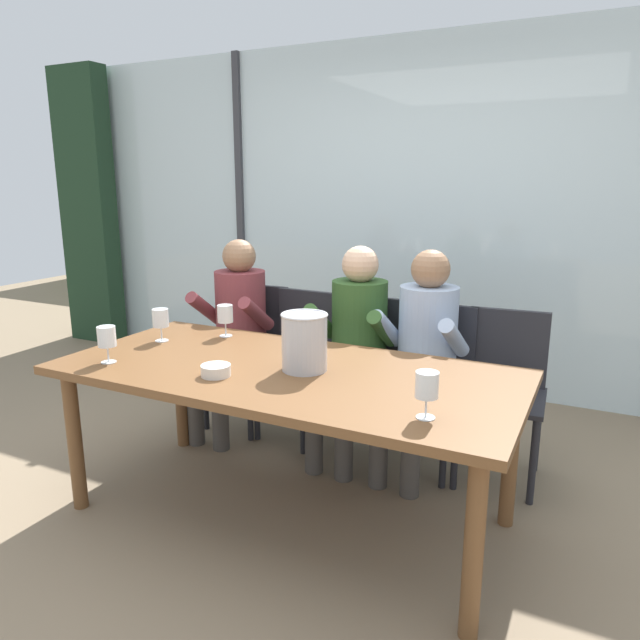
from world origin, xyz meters
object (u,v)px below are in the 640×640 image
object	(u,v)px
wine_glass_center_pour	(225,315)
wine_glass_by_right_taster	(161,319)
chair_right_of_center	(432,371)
chair_near_window_right	(504,381)
chair_center	(363,361)
person_olive_shirt	(354,338)
wine_glass_by_left_taster	(107,337)
chair_left_of_center	(300,351)
person_maroon_top	(234,323)
wine_glass_near_bucket	(427,387)
chair_near_curtain	(252,343)
ice_bucket_primary	(304,341)
dining_table	(286,383)
person_pale_blue_shirt	(422,346)
tasting_bowl	(216,370)

from	to	relation	value
wine_glass_center_pour	wine_glass_by_right_taster	world-z (taller)	same
chair_right_of_center	chair_near_window_right	xyz separation A→B (m)	(0.39, 0.01, 0.00)
chair_center	person_olive_shirt	xyz separation A→B (m)	(-0.01, -0.13, 0.17)
wine_glass_by_left_taster	wine_glass_by_right_taster	size ratio (longest dim) A/B	1.00
chair_left_of_center	person_maroon_top	bearing A→B (deg)	-157.57
wine_glass_by_left_taster	wine_glass_near_bucket	distance (m)	1.52
person_maroon_top	wine_glass_by_left_taster	size ratio (longest dim) A/B	7.00
chair_center	chair_right_of_center	world-z (taller)	same
person_olive_shirt	wine_glass_near_bucket	xyz separation A→B (m)	(0.73, -1.04, 0.16)
person_olive_shirt	wine_glass_near_bucket	distance (m)	1.28
chair_near_curtain	chair_center	distance (m)	0.81
person_maroon_top	wine_glass_by_right_taster	size ratio (longest dim) A/B	7.00
chair_left_of_center	wine_glass_by_right_taster	xyz separation A→B (m)	(-0.40, -0.80, 0.34)
person_olive_shirt	ice_bucket_primary	distance (m)	0.77
dining_table	chair_near_curtain	distance (m)	1.23
chair_near_curtain	ice_bucket_primary	world-z (taller)	ice_bucket_primary
chair_left_of_center	wine_glass_near_bucket	xyz separation A→B (m)	(1.15, -1.18, 0.33)
chair_near_curtain	person_pale_blue_shirt	world-z (taller)	person_pale_blue_shirt
person_pale_blue_shirt	person_maroon_top	bearing A→B (deg)	-174.81
person_pale_blue_shirt	wine_glass_by_left_taster	world-z (taller)	person_pale_blue_shirt
chair_right_of_center	ice_bucket_primary	xyz separation A→B (m)	(-0.35, -0.87, 0.35)
wine_glass_near_bucket	wine_glass_by_left_taster	bearing A→B (deg)	-179.18
wine_glass_by_left_taster	ice_bucket_primary	bearing A→B (deg)	19.61
person_maroon_top	wine_glass_center_pour	distance (m)	0.51
person_olive_shirt	wine_glass_near_bucket	world-z (taller)	person_olive_shirt
tasting_bowl	dining_table	bearing A→B (deg)	46.23
wine_glass_by_right_taster	wine_glass_by_left_taster	bearing A→B (deg)	-85.53
person_olive_shirt	wine_glass_by_right_taster	world-z (taller)	person_olive_shirt
chair_near_curtain	ice_bucket_primary	xyz separation A→B (m)	(0.88, -0.92, 0.35)
ice_bucket_primary	tasting_bowl	size ratio (longest dim) A/B	2.01
dining_table	person_pale_blue_shirt	bearing A→B (deg)	61.80
person_maroon_top	wine_glass_center_pour	bearing A→B (deg)	-62.16
chair_near_curtain	wine_glass_by_left_taster	distance (m)	1.27
person_olive_shirt	tasting_bowl	size ratio (longest dim) A/B	9.38
chair_near_curtain	person_maroon_top	size ratio (longest dim) A/B	0.74
chair_center	wine_glass_by_left_taster	distance (m)	1.47
chair_near_curtain	chair_near_window_right	xyz separation A→B (m)	(1.62, -0.04, 0.00)
chair_left_of_center	chair_near_window_right	xyz separation A→B (m)	(1.25, -0.01, 0.00)
chair_near_curtain	chair_left_of_center	world-z (taller)	same
ice_bucket_primary	tasting_bowl	world-z (taller)	ice_bucket_primary
person_maroon_top	wine_glass_near_bucket	size ratio (longest dim) A/B	7.00
chair_center	chair_near_window_right	xyz separation A→B (m)	(0.81, 0.00, 0.00)
wine_glass_center_pour	person_maroon_top	bearing A→B (deg)	119.27
chair_near_window_right	wine_glass_near_bucket	xyz separation A→B (m)	(-0.09, -1.17, 0.33)
chair_near_curtain	chair_center	xyz separation A→B (m)	(0.81, -0.04, 0.00)
chair_right_of_center	wine_glass_by_left_taster	world-z (taller)	wine_glass_by_left_taster
chair_near_window_right	tasting_bowl	bearing A→B (deg)	-136.54
tasting_bowl	wine_glass_near_bucket	size ratio (longest dim) A/B	0.75
person_maroon_top	wine_glass_center_pour	world-z (taller)	person_maroon_top
person_pale_blue_shirt	wine_glass_center_pour	world-z (taller)	person_pale_blue_shirt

